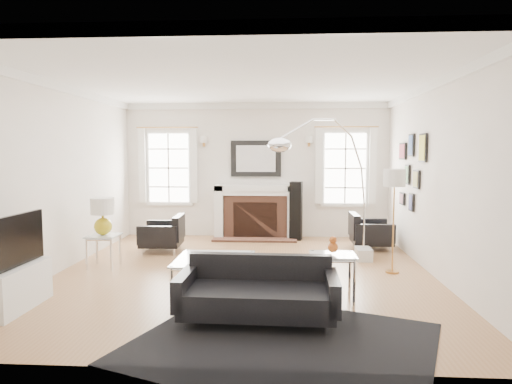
# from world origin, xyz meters

# --- Properties ---
(floor) EXTENTS (6.00, 6.00, 0.00)m
(floor) POSITION_xyz_m (0.00, 0.00, 0.00)
(floor) COLOR #9D6C42
(floor) RESTS_ON ground
(back_wall) EXTENTS (5.50, 0.04, 2.80)m
(back_wall) POSITION_xyz_m (0.00, 3.00, 1.40)
(back_wall) COLOR white
(back_wall) RESTS_ON floor
(front_wall) EXTENTS (5.50, 0.04, 2.80)m
(front_wall) POSITION_xyz_m (0.00, -3.00, 1.40)
(front_wall) COLOR white
(front_wall) RESTS_ON floor
(left_wall) EXTENTS (0.04, 6.00, 2.80)m
(left_wall) POSITION_xyz_m (-2.75, 0.00, 1.40)
(left_wall) COLOR white
(left_wall) RESTS_ON floor
(right_wall) EXTENTS (0.04, 6.00, 2.80)m
(right_wall) POSITION_xyz_m (2.75, 0.00, 1.40)
(right_wall) COLOR white
(right_wall) RESTS_ON floor
(ceiling) EXTENTS (5.50, 6.00, 0.02)m
(ceiling) POSITION_xyz_m (0.00, 0.00, 2.80)
(ceiling) COLOR white
(ceiling) RESTS_ON back_wall
(crown_molding) EXTENTS (5.50, 6.00, 0.12)m
(crown_molding) POSITION_xyz_m (0.00, 0.00, 2.74)
(crown_molding) COLOR white
(crown_molding) RESTS_ON back_wall
(fireplace) EXTENTS (1.70, 0.69, 1.11)m
(fireplace) POSITION_xyz_m (0.00, 2.79, 0.54)
(fireplace) COLOR white
(fireplace) RESTS_ON floor
(mantel_mirror) EXTENTS (1.05, 0.07, 0.75)m
(mantel_mirror) POSITION_xyz_m (0.00, 2.95, 1.65)
(mantel_mirror) COLOR black
(mantel_mirror) RESTS_ON back_wall
(window_left) EXTENTS (1.24, 0.15, 1.62)m
(window_left) POSITION_xyz_m (-1.85, 2.95, 1.46)
(window_left) COLOR white
(window_left) RESTS_ON back_wall
(window_right) EXTENTS (1.24, 0.15, 1.62)m
(window_right) POSITION_xyz_m (1.85, 2.95, 1.46)
(window_right) COLOR white
(window_right) RESTS_ON back_wall
(gallery_wall) EXTENTS (0.04, 1.73, 1.29)m
(gallery_wall) POSITION_xyz_m (2.72, 1.30, 1.53)
(gallery_wall) COLOR black
(gallery_wall) RESTS_ON right_wall
(tv_unit) EXTENTS (0.35, 1.00, 1.09)m
(tv_unit) POSITION_xyz_m (-2.44, -1.70, 0.33)
(tv_unit) COLOR white
(tv_unit) RESTS_ON floor
(area_rug) EXTENTS (3.26, 3.01, 0.01)m
(area_rug) POSITION_xyz_m (0.59, -2.45, 0.01)
(area_rug) COLOR black
(area_rug) RESTS_ON floor
(sofa) EXTENTS (1.68, 0.81, 0.54)m
(sofa) POSITION_xyz_m (0.32, -1.87, 0.30)
(sofa) COLOR black
(sofa) RESTS_ON floor
(armchair_left) EXTENTS (0.75, 0.83, 0.54)m
(armchair_left) POSITION_xyz_m (-1.56, 1.43, 0.30)
(armchair_left) COLOR black
(armchair_left) RESTS_ON floor
(armchair_right) EXTENTS (0.73, 0.81, 0.54)m
(armchair_right) POSITION_xyz_m (2.15, 1.83, 0.30)
(armchair_right) COLOR black
(armchair_right) RESTS_ON floor
(coffee_table) EXTENTS (0.98, 0.98, 0.43)m
(coffee_table) POSITION_xyz_m (-0.29, -0.89, 0.40)
(coffee_table) COLOR silver
(coffee_table) RESTS_ON floor
(side_table_left) EXTENTS (0.46, 0.46, 0.51)m
(side_table_left) POSITION_xyz_m (-2.20, 0.23, 0.40)
(side_table_left) COLOR silver
(side_table_left) RESTS_ON floor
(nesting_table) EXTENTS (0.53, 0.45, 0.59)m
(nesting_table) POSITION_xyz_m (1.17, -1.25, 0.47)
(nesting_table) COLOR silver
(nesting_table) RESTS_ON floor
(gourd_lamp) EXTENTS (0.36, 0.36, 0.58)m
(gourd_lamp) POSITION_xyz_m (-2.20, 0.23, 0.84)
(gourd_lamp) COLOR gold
(gourd_lamp) RESTS_ON side_table_left
(orange_vase) EXTENTS (0.12, 0.12, 0.19)m
(orange_vase) POSITION_xyz_m (1.17, -1.25, 0.69)
(orange_vase) COLOR #B04D16
(orange_vase) RESTS_ON nesting_table
(arc_floor_lamp) EXTENTS (1.68, 1.56, 2.38)m
(arc_floor_lamp) POSITION_xyz_m (1.22, 0.37, 1.29)
(arc_floor_lamp) COLOR white
(arc_floor_lamp) RESTS_ON floor
(stick_floor_lamp) EXTENTS (0.31, 0.31, 1.54)m
(stick_floor_lamp) POSITION_xyz_m (2.20, 0.17, 1.33)
(stick_floor_lamp) COLOR #B37D3E
(stick_floor_lamp) RESTS_ON floor
(speaker_tower) EXTENTS (0.27, 0.27, 1.19)m
(speaker_tower) POSITION_xyz_m (0.83, 2.65, 0.59)
(speaker_tower) COLOR black
(speaker_tower) RESTS_ON floor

